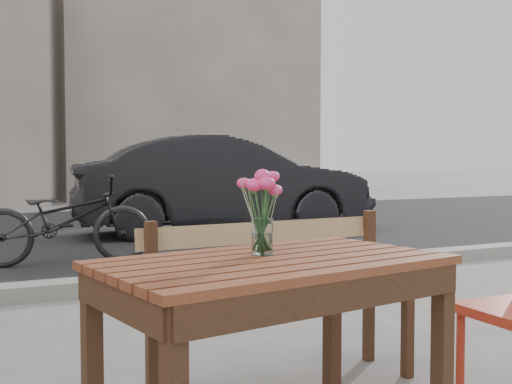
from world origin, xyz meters
The scene contains 7 objects.
street centered at (0.00, 5.06, 0.03)m, with size 30.00×8.12×0.12m.
backdrop_buildings centered at (0.17, 14.40, 3.60)m, with size 15.50×4.00×8.00m.
main_table centered at (-0.19, -0.04, 0.59)m, with size 1.24×0.83×0.71m.
main_bench centered at (0.20, 0.64, 0.48)m, with size 1.29×0.43×0.80m.
main_vase centered at (-0.19, 0.05, 0.89)m, with size 0.16×0.16×0.30m.
parked_car centered at (2.35, 6.30, 0.67)m, with size 1.42×4.08×1.34m, color black.
bicycle centered at (-0.11, 4.49, 0.44)m, with size 0.59×1.69×0.89m, color black.
Camera 1 is at (-1.19, -1.93, 1.04)m, focal length 45.00 mm.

